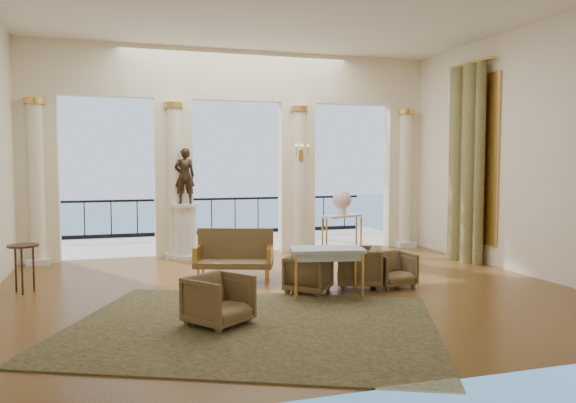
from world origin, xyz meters
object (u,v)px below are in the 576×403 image
object	(u,v)px
armchair_d	(308,272)
console_table	(342,222)
settee	(234,255)
statue	(185,176)
armchair_a	(219,298)
side_table	(23,252)
pedestal	(185,232)
armchair_b	(393,268)
game_table	(327,253)
armchair_c	(359,265)

from	to	relation	value
armchair_d	console_table	size ratio (longest dim) A/B	0.66
settee	statue	bearing A→B (deg)	121.67
statue	console_table	distance (m)	3.58
armchair_a	side_table	xyz separation A→B (m)	(-2.61, 2.66, 0.30)
armchair_a	pedestal	distance (m)	5.11
armchair_b	console_table	bearing A→B (deg)	77.57
pedestal	armchair_b	bearing A→B (deg)	-51.96
armchair_a	game_table	xyz separation A→B (m)	(1.84, 1.02, 0.32)
armchair_d	side_table	distance (m)	4.47
armchair_a	console_table	bearing A→B (deg)	15.96
statue	side_table	size ratio (longest dim) A/B	1.54
armchair_d	statue	distance (m)	4.27
game_table	side_table	distance (m)	4.74
armchair_c	side_table	size ratio (longest dim) A/B	0.96
armchair_c	pedestal	xyz separation A→B (m)	(-2.39, 3.61, 0.20)
armchair_d	statue	bearing A→B (deg)	-28.84
game_table	pedestal	size ratio (longest dim) A/B	1.02
armchair_b	side_table	world-z (taller)	side_table
armchair_c	pedestal	world-z (taller)	pedestal
armchair_c	armchair_a	bearing A→B (deg)	-37.68
armchair_a	console_table	world-z (taller)	console_table
armchair_b	side_table	distance (m)	5.89
armchair_d	statue	xyz separation A→B (m)	(-1.47, 3.74, 1.43)
armchair_a	armchair_d	xyz separation A→B (m)	(1.66, 1.36, -0.02)
armchair_a	settee	world-z (taller)	settee
armchair_d	statue	size ratio (longest dim) A/B	0.56
console_table	side_table	distance (m)	6.51
armchair_b	console_table	world-z (taller)	console_table
armchair_a	armchair_d	world-z (taller)	armchair_a
game_table	pedestal	bearing A→B (deg)	123.15
armchair_a	game_table	bearing A→B (deg)	-7.32
armchair_c	armchair_d	bearing A→B (deg)	-59.46
armchair_c	armchair_b	bearing A→B (deg)	97.50
armchair_c	console_table	xyz separation A→B (m)	(1.01, 3.16, 0.36)
statue	console_table	size ratio (longest dim) A/B	1.18
settee	side_table	bearing A→B (deg)	-161.12
armchair_c	console_table	bearing A→B (deg)	-175.34
armchair_b	side_table	bearing A→B (deg)	162.74
armchair_d	game_table	world-z (taller)	game_table
settee	statue	distance (m)	2.84
game_table	side_table	size ratio (longest dim) A/B	1.56
armchair_d	pedestal	world-z (taller)	pedestal
armchair_b	armchair_d	distance (m)	1.47
armchair_a	statue	xyz separation A→B (m)	(0.19, 5.10, 1.41)
armchair_b	statue	size ratio (longest dim) A/B	0.54
pedestal	game_table	bearing A→B (deg)	-68.05
armchair_d	side_table	size ratio (longest dim) A/B	0.86
settee	game_table	size ratio (longest dim) A/B	1.22
armchair_d	pedestal	bearing A→B (deg)	-28.84
pedestal	console_table	bearing A→B (deg)	-7.54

